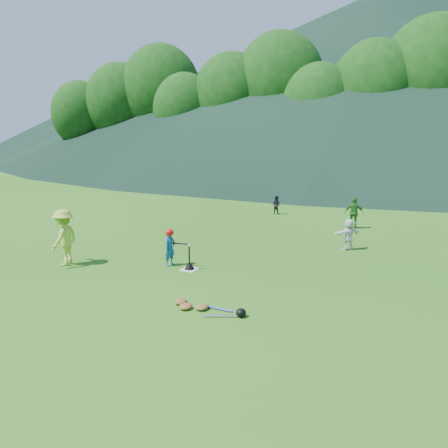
{
  "coord_description": "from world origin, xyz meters",
  "views": [
    {
      "loc": [
        5.84,
        -10.76,
        3.82
      ],
      "look_at": [
        0.0,
        2.5,
        0.9
      ],
      "focal_mm": 35.0,
      "sensor_mm": 36.0,
      "label": 1
    }
  ],
  "objects_px": {
    "home_plate": "(189,269)",
    "batting_tee": "(189,265)",
    "fielder_b": "(276,205)",
    "fielder_d": "(348,234)",
    "adult_coach": "(64,237)",
    "fielder_c": "(354,213)",
    "batter_child": "(170,248)",
    "equipment_pile": "(202,307)"
  },
  "relations": [
    {
      "from": "fielder_b",
      "to": "batting_tee",
      "type": "relative_size",
      "value": 1.36
    },
    {
      "from": "adult_coach",
      "to": "fielder_c",
      "type": "distance_m",
      "value": 11.56
    },
    {
      "from": "home_plate",
      "to": "batting_tee",
      "type": "xyz_separation_m",
      "value": [
        0.0,
        0.0,
        0.12
      ]
    },
    {
      "from": "fielder_b",
      "to": "equipment_pile",
      "type": "distance_m",
      "value": 12.68
    },
    {
      "from": "home_plate",
      "to": "adult_coach",
      "type": "distance_m",
      "value": 3.91
    },
    {
      "from": "home_plate",
      "to": "batter_child",
      "type": "height_order",
      "value": "batter_child"
    },
    {
      "from": "equipment_pile",
      "to": "home_plate",
      "type": "bearing_deg",
      "value": 123.41
    },
    {
      "from": "batter_child",
      "to": "fielder_c",
      "type": "bearing_deg",
      "value": -19.33
    },
    {
      "from": "batter_child",
      "to": "equipment_pile",
      "type": "bearing_deg",
      "value": -128.57
    },
    {
      "from": "home_plate",
      "to": "batting_tee",
      "type": "relative_size",
      "value": 0.66
    },
    {
      "from": "adult_coach",
      "to": "fielder_c",
      "type": "xyz_separation_m",
      "value": [
        7.25,
        9.0,
        -0.19
      ]
    },
    {
      "from": "home_plate",
      "to": "adult_coach",
      "type": "xyz_separation_m",
      "value": [
        -3.67,
        -1.05,
        0.84
      ]
    },
    {
      "from": "adult_coach",
      "to": "fielder_d",
      "type": "xyz_separation_m",
      "value": [
        7.56,
        5.25,
        -0.31
      ]
    },
    {
      "from": "home_plate",
      "to": "batting_tee",
      "type": "bearing_deg",
      "value": 0.0
    },
    {
      "from": "equipment_pile",
      "to": "batter_child",
      "type": "bearing_deg",
      "value": 131.83
    },
    {
      "from": "fielder_b",
      "to": "batting_tee",
      "type": "xyz_separation_m",
      "value": [
        0.44,
        -9.96,
        -0.33
      ]
    },
    {
      "from": "home_plate",
      "to": "fielder_d",
      "type": "xyz_separation_m",
      "value": [
        3.88,
        4.2,
        0.53
      ]
    },
    {
      "from": "fielder_b",
      "to": "fielder_d",
      "type": "xyz_separation_m",
      "value": [
        4.33,
        -5.76,
        0.08
      ]
    },
    {
      "from": "batter_child",
      "to": "fielder_d",
      "type": "distance_m",
      "value": 6.14
    },
    {
      "from": "batter_child",
      "to": "equipment_pile",
      "type": "relative_size",
      "value": 0.61
    },
    {
      "from": "batting_tee",
      "to": "home_plate",
      "type": "bearing_deg",
      "value": 0.0
    },
    {
      "from": "batter_child",
      "to": "fielder_b",
      "type": "distance_m",
      "value": 9.82
    },
    {
      "from": "adult_coach",
      "to": "fielder_d",
      "type": "relative_size",
      "value": 1.57
    },
    {
      "from": "batter_child",
      "to": "fielder_c",
      "type": "distance_m",
      "value": 8.9
    },
    {
      "from": "batting_tee",
      "to": "fielder_d",
      "type": "bearing_deg",
      "value": 47.25
    },
    {
      "from": "home_plate",
      "to": "batter_child",
      "type": "distance_m",
      "value": 0.92
    },
    {
      "from": "adult_coach",
      "to": "batter_child",
      "type": "bearing_deg",
      "value": 101.06
    },
    {
      "from": "home_plate",
      "to": "equipment_pile",
      "type": "bearing_deg",
      "value": -56.59
    },
    {
      "from": "fielder_d",
      "to": "equipment_pile",
      "type": "relative_size",
      "value": 0.6
    },
    {
      "from": "home_plate",
      "to": "equipment_pile",
      "type": "relative_size",
      "value": 0.25
    },
    {
      "from": "home_plate",
      "to": "fielder_c",
      "type": "bearing_deg",
      "value": 65.78
    },
    {
      "from": "fielder_b",
      "to": "batting_tee",
      "type": "distance_m",
      "value": 9.98
    },
    {
      "from": "home_plate",
      "to": "adult_coach",
      "type": "relative_size",
      "value": 0.26
    },
    {
      "from": "batter_child",
      "to": "home_plate",
      "type": "bearing_deg",
      "value": -92.08
    },
    {
      "from": "batting_tee",
      "to": "equipment_pile",
      "type": "xyz_separation_m",
      "value": [
        1.67,
        -2.54,
        -0.06
      ]
    },
    {
      "from": "equipment_pile",
      "to": "adult_coach",
      "type": "bearing_deg",
      "value": 164.5
    },
    {
      "from": "batting_tee",
      "to": "batter_child",
      "type": "bearing_deg",
      "value": 168.32
    },
    {
      "from": "fielder_b",
      "to": "fielder_d",
      "type": "relative_size",
      "value": 0.86
    },
    {
      "from": "home_plate",
      "to": "equipment_pile",
      "type": "distance_m",
      "value": 3.04
    },
    {
      "from": "adult_coach",
      "to": "equipment_pile",
      "type": "bearing_deg",
      "value": 63.26
    },
    {
      "from": "fielder_b",
      "to": "home_plate",
      "type": "bearing_deg",
      "value": 104.58
    },
    {
      "from": "batter_child",
      "to": "batting_tee",
      "type": "xyz_separation_m",
      "value": [
        0.73,
        -0.15,
        -0.42
      ]
    }
  ]
}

